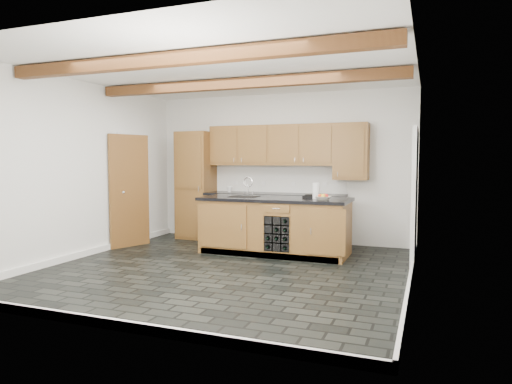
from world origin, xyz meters
TOP-DOWN VIEW (x-y plane):
  - ground at (0.00, 0.00)m, footprint 5.00×5.00m
  - room_shell at (-0.09, 0.53)m, footprint 5.01×5.00m
  - back_cabinetry at (-0.38, 2.24)m, footprint 3.65×0.62m
  - island at (0.31, 1.28)m, footprint 2.48×0.96m
  - faucet at (-0.25, 1.33)m, footprint 0.45×0.40m
  - kitchen_scale at (0.85, 1.39)m, footprint 0.21×0.15m
  - fruit_bowl at (1.15, 1.08)m, footprint 0.28×0.28m
  - fruit_cluster at (1.15, 1.08)m, footprint 0.16×0.17m
  - paper_towel at (0.98, 1.36)m, footprint 0.12×0.12m
  - mug at (-0.95, 2.24)m, footprint 0.14×0.14m

SIDE VIEW (x-z plane):
  - ground at x=0.00m, z-range 0.00..0.00m
  - island at x=0.31m, z-range 0.00..0.93m
  - kitchen_scale at x=0.85m, z-range 0.93..0.99m
  - fruit_bowl at x=1.15m, z-range 0.93..0.99m
  - faucet at x=-0.25m, z-range 0.79..1.14m
  - back_cabinetry at x=-0.38m, z-range -0.12..2.08m
  - mug at x=-0.95m, z-range 0.93..1.04m
  - fruit_cluster at x=1.15m, z-range 0.96..1.03m
  - paper_towel at x=0.98m, z-range 0.93..1.19m
  - room_shell at x=-0.09m, z-range -0.97..4.03m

